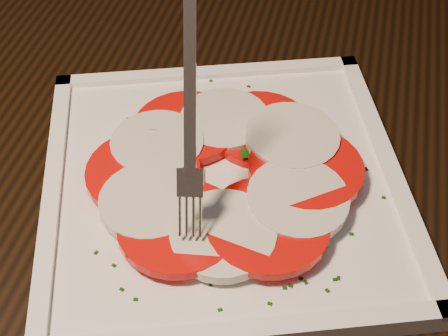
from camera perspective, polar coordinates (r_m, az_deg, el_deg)
name	(u,v)px	position (r m, az deg, el deg)	size (l,w,h in m)	color
table	(230,265)	(0.63, 0.59, -8.84)	(1.28, 0.92, 0.75)	black
plate	(224,185)	(0.56, 0.00, -1.58)	(0.31, 0.31, 0.01)	white
caprese_salad	(224,171)	(0.54, 0.01, -0.29)	(0.26, 0.27, 0.03)	#E90505
fork	(191,113)	(0.46, -3.02, 5.04)	(0.03, 0.09, 0.16)	white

